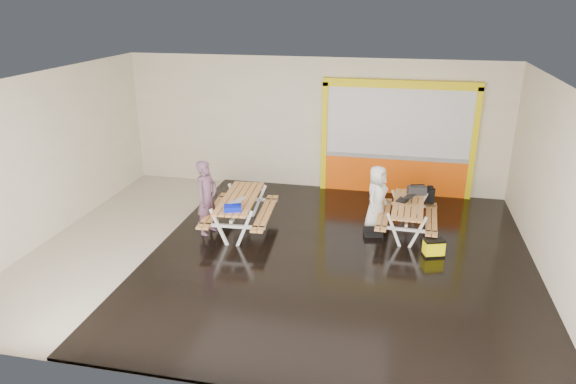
% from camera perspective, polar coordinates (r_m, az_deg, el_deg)
% --- Properties ---
extents(room, '(10.02, 8.02, 3.52)m').
position_cam_1_polar(room, '(10.06, -1.08, 2.24)').
color(room, beige).
rests_on(room, ground).
extents(deck, '(7.50, 7.98, 0.05)m').
position_cam_1_polar(deck, '(10.54, 5.67, -7.16)').
color(deck, black).
rests_on(deck, room).
extents(kiosk, '(3.88, 0.16, 3.00)m').
position_cam_1_polar(kiosk, '(13.67, 11.82, 5.43)').
color(kiosk, '#F95808').
rests_on(kiosk, room).
extents(picnic_table_left, '(1.53, 2.15, 0.82)m').
position_cam_1_polar(picnic_table_left, '(11.46, -5.28, -1.48)').
color(picnic_table_left, tan).
rests_on(picnic_table_left, deck).
extents(picnic_table_right, '(1.32, 1.89, 0.74)m').
position_cam_1_polar(picnic_table_right, '(11.57, 12.96, -2.03)').
color(picnic_table_right, tan).
rests_on(picnic_table_right, deck).
extents(person_left, '(0.54, 0.68, 1.65)m').
position_cam_1_polar(person_left, '(11.34, -8.87, -0.63)').
color(person_left, '#65445A').
rests_on(person_left, deck).
extents(person_right, '(0.68, 0.82, 1.43)m').
position_cam_1_polar(person_right, '(11.64, 9.66, -0.55)').
color(person_right, white).
rests_on(person_right, deck).
extents(laptop_left, '(0.46, 0.43, 0.17)m').
position_cam_1_polar(laptop_left, '(10.94, -5.85, -1.21)').
color(laptop_left, silver).
rests_on(laptop_left, picnic_table_left).
extents(laptop_right, '(0.44, 0.41, 0.15)m').
position_cam_1_polar(laptop_right, '(11.62, 12.66, -0.73)').
color(laptop_right, black).
rests_on(laptop_right, picnic_table_right).
extents(blue_pouch, '(0.41, 0.35, 0.10)m').
position_cam_1_polar(blue_pouch, '(10.69, -6.07, -1.75)').
color(blue_pouch, '#0715C9').
rests_on(blue_pouch, picnic_table_left).
extents(toolbox, '(0.45, 0.30, 0.24)m').
position_cam_1_polar(toolbox, '(12.07, 13.90, 0.19)').
color(toolbox, black).
rests_on(toolbox, picnic_table_right).
extents(backpack, '(0.25, 0.17, 0.40)m').
position_cam_1_polar(backpack, '(12.30, 15.21, -0.29)').
color(backpack, black).
rests_on(backpack, picnic_table_right).
extents(dark_case, '(0.43, 0.36, 0.14)m').
position_cam_1_polar(dark_case, '(11.50, 9.27, -4.34)').
color(dark_case, black).
rests_on(dark_case, deck).
extents(fluke_bag, '(0.47, 0.38, 0.35)m').
position_cam_1_polar(fluke_bag, '(10.84, 15.63, -5.90)').
color(fluke_bag, black).
rests_on(fluke_bag, deck).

